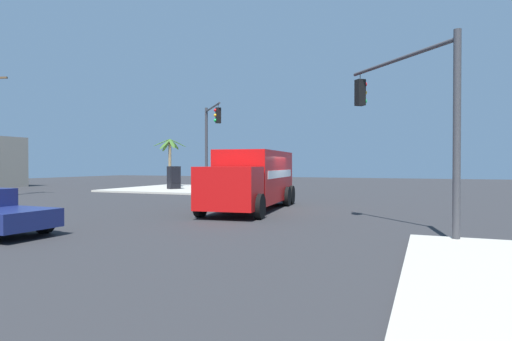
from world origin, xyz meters
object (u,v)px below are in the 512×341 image
Objects in this scene: delivery_truck at (252,179)px; traffic_light_primary at (415,107)px; traffic_light_secondary at (210,136)px; vending_machine_red at (174,178)px; palm_tree_far at (170,154)px.

traffic_light_primary is at bearing -123.41° from delivery_truck.
traffic_light_primary reaches higher than delivery_truck.
traffic_light_secondary is (6.91, 5.92, 2.63)m from delivery_truck.
traffic_light_secondary is at bearing -127.90° from vending_machine_red.
traffic_light_primary is 17.68m from traffic_light_secondary.
traffic_light_secondary is 1.39× the size of palm_tree_far.
traffic_light_secondary reaches higher than vending_machine_red.
traffic_light_primary is 1.30× the size of palm_tree_far.
delivery_truck is at bearing -135.52° from palm_tree_far.
traffic_light_secondary is at bearing -132.17° from palm_tree_far.
traffic_light_primary is 0.94× the size of traffic_light_secondary.
traffic_light_primary is 25.05m from vending_machine_red.
traffic_light_secondary is at bearing 40.59° from delivery_truck.
traffic_light_primary is at bearing -130.50° from vending_machine_red.
palm_tree_far is (7.10, 7.83, -0.99)m from traffic_light_secondary.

